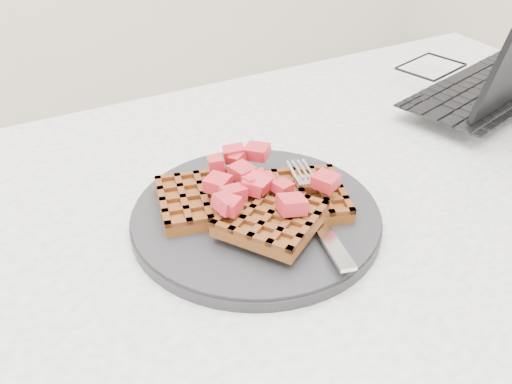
# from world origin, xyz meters

# --- Properties ---
(table) EXTENTS (1.20, 0.80, 0.75)m
(table) POSITION_xyz_m (0.00, 0.00, 0.64)
(table) COLOR silver
(table) RESTS_ON ground
(plate) EXTENTS (0.27, 0.27, 0.02)m
(plate) POSITION_xyz_m (-0.05, 0.04, 0.76)
(plate) COLOR black
(plate) RESTS_ON table
(waffles) EXTENTS (0.21, 0.19, 0.03)m
(waffles) POSITION_xyz_m (-0.05, 0.03, 0.78)
(waffles) COLOR brown
(waffles) RESTS_ON plate
(strawberry_pile) EXTENTS (0.15, 0.15, 0.02)m
(strawberry_pile) POSITION_xyz_m (-0.05, 0.04, 0.80)
(strawberry_pile) COLOR maroon
(strawberry_pile) RESTS_ON waffles
(fork) EXTENTS (0.07, 0.18, 0.02)m
(fork) POSITION_xyz_m (-0.00, -0.00, 0.77)
(fork) COLOR silver
(fork) RESTS_ON plate
(laptop) EXTENTS (0.38, 0.32, 0.23)m
(laptop) POSITION_xyz_m (0.41, 0.16, 0.79)
(laptop) COLOR black
(laptop) RESTS_ON table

